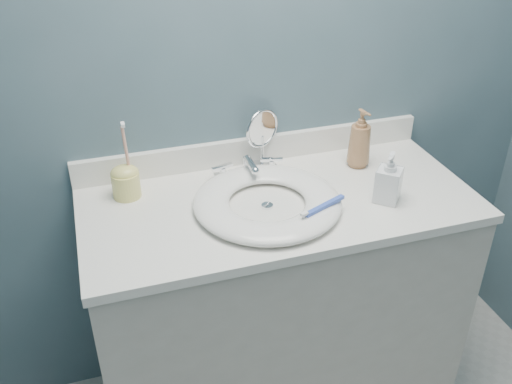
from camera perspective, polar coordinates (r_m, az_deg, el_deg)
name	(u,v)px	position (r m, az deg, el deg)	size (l,w,h in m)	color
back_wall	(253,71)	(1.86, -0.33, 11.97)	(2.20, 0.02, 2.40)	#435B64
vanity_cabinet	(277,309)	(2.05, 2.08, -11.60)	(1.20, 0.55, 0.85)	beige
countertop	(279,203)	(1.78, 2.34, -1.15)	(1.22, 0.57, 0.03)	white
backsplash	(254,150)	(1.96, -0.20, 4.27)	(1.22, 0.02, 0.09)	white
basin	(267,202)	(1.72, 1.13, -0.98)	(0.45, 0.45, 0.04)	white
drain	(267,206)	(1.73, 1.13, -1.40)	(0.04, 0.04, 0.01)	silver
faucet	(248,169)	(1.88, -0.78, 2.31)	(0.25, 0.13, 0.07)	silver
makeup_mirror	(262,135)	(1.91, 0.62, 5.74)	(0.13, 0.08, 0.20)	silver
soap_bottle_amber	(360,138)	(1.94, 10.36, 5.29)	(0.08, 0.08, 0.20)	#996A45
soap_bottle_clear	(389,177)	(1.77, 13.16, 1.44)	(0.07, 0.07, 0.16)	silver
toothbrush_holder	(126,180)	(1.80, -12.90, 1.16)	(0.09, 0.09, 0.25)	#E3D971
toothbrush_lying	(323,206)	(1.66, 6.74, -1.45)	(0.16, 0.08, 0.02)	blue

